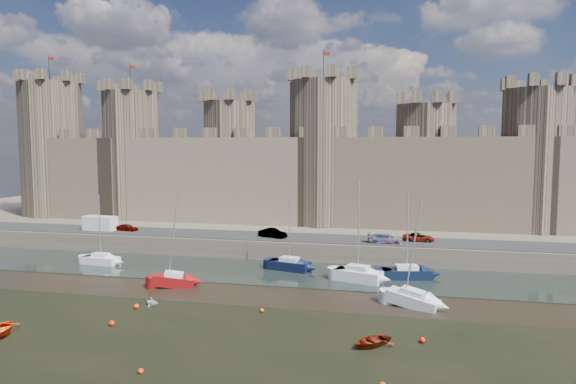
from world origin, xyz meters
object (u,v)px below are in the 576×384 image
object	(u,v)px
sailboat_1	(289,264)
sailboat_2	(358,274)
car_0	(127,228)
sailboat_4	(174,280)
car_2	(385,239)
sailboat_5	(413,299)
car_3	(419,237)
sailboat_3	(407,272)
car_1	(273,233)
sailboat_0	(101,259)
dinghy_0	(1,330)
van	(100,223)

from	to	relation	value
sailboat_1	sailboat_2	distance (m)	9.24
car_0	sailboat_4	bearing A→B (deg)	-128.48
car_0	car_2	bearing A→B (deg)	-82.11
sailboat_1	sailboat_2	size ratio (longest dim) A/B	0.89
car_0	sailboat_5	world-z (taller)	sailboat_5
car_2	car_3	distance (m)	4.85
sailboat_2	sailboat_3	world-z (taller)	sailboat_2
car_1	sailboat_3	distance (m)	20.13
sailboat_2	car_0	bearing A→B (deg)	178.74
sailboat_2	sailboat_4	distance (m)	20.22
sailboat_0	sailboat_1	xyz separation A→B (m)	(24.27, 2.10, 0.08)
sailboat_4	dinghy_0	world-z (taller)	sailboat_4
car_2	sailboat_1	xyz separation A→B (m)	(-11.25, -6.95, -2.36)
car_0	car_1	world-z (taller)	car_1
sailboat_1	sailboat_5	bearing A→B (deg)	-23.88
sailboat_1	sailboat_3	bearing A→B (deg)	10.23
car_3	sailboat_3	bearing A→B (deg)	173.03
sailboat_0	sailboat_5	bearing A→B (deg)	-6.79
sailboat_1	sailboat_4	xyz separation A→B (m)	(-10.66, -9.61, -0.05)
car_1	sailboat_1	xyz separation A→B (m)	(4.07, -7.79, -2.36)
car_2	sailboat_5	size ratio (longest dim) A/B	0.43
car_2	sailboat_4	size ratio (longest dim) A/B	0.44
sailboat_2	sailboat_0	bearing A→B (deg)	-164.77
sailboat_5	sailboat_4	bearing A→B (deg)	-161.84
car_2	sailboat_0	xyz separation A→B (m)	(-35.52, -9.05, -2.44)
sailboat_1	dinghy_0	world-z (taller)	sailboat_1
car_2	car_3	bearing A→B (deg)	-61.31
dinghy_0	sailboat_4	bearing A→B (deg)	31.01
sailboat_1	sailboat_5	world-z (taller)	sailboat_5
car_3	van	bearing A→B (deg)	93.30
van	sailboat_2	world-z (taller)	sailboat_2
car_3	dinghy_0	world-z (taller)	car_3
car_3	car_2	bearing A→B (deg)	120.36
sailboat_1	sailboat_5	xyz separation A→B (m)	(14.35, -11.16, -0.05)
van	dinghy_0	size ratio (longest dim) A/B	1.36
sailboat_2	sailboat_5	size ratio (longest dim) A/B	1.09
car_0	sailboat_0	xyz separation A→B (m)	(2.30, -10.64, -2.34)
sailboat_0	dinghy_0	size ratio (longest dim) A/B	2.41
car_1	van	xyz separation A→B (m)	(-26.71, 0.34, 0.43)
sailboat_3	van	bearing A→B (deg)	157.21
car_3	sailboat_1	distance (m)	18.21
car_2	sailboat_4	world-z (taller)	sailboat_4
car_0	sailboat_1	world-z (taller)	sailboat_1
car_2	car_3	size ratio (longest dim) A/B	1.10
sailboat_1	sailboat_2	world-z (taller)	sailboat_2
van	sailboat_1	distance (m)	31.96
van	dinghy_0	world-z (taller)	van
sailboat_1	dinghy_0	xyz separation A→B (m)	(-18.22, -25.80, -0.42)
sailboat_4	sailboat_3	bearing A→B (deg)	2.91
sailboat_3	sailboat_4	xyz separation A→B (m)	(-24.59, -8.70, -0.01)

